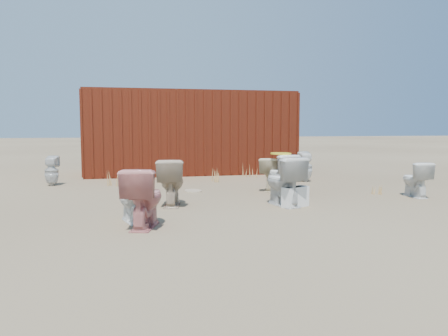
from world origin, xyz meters
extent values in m
plane|color=brown|center=(0.00, 0.00, 0.00)|extent=(100.00, 100.00, 0.00)
cube|color=#52130D|center=(0.00, 5.20, 1.20)|extent=(6.00, 2.40, 2.40)
imported|color=white|center=(-1.85, -1.52, 0.34)|extent=(0.54, 0.74, 0.68)
imported|color=#CF7B78|center=(-1.71, -1.91, 0.41)|extent=(0.69, 0.91, 0.83)
imported|color=silver|center=(0.75, -0.77, 0.43)|extent=(0.63, 0.92, 0.86)
imported|color=#611014|center=(1.29, 0.47, 0.41)|extent=(0.46, 0.46, 0.82)
imported|color=white|center=(3.60, -0.47, 0.35)|extent=(0.45, 0.71, 0.69)
imported|color=silver|center=(-3.60, 2.90, 0.35)|extent=(0.37, 0.37, 0.70)
imported|color=#C2AA8E|center=(-1.16, -0.32, 0.41)|extent=(0.60, 0.88, 0.82)
imported|color=beige|center=(1.14, 0.96, 0.36)|extent=(0.72, 0.81, 0.72)
imported|color=white|center=(1.18, 0.55, 0.41)|extent=(0.59, 0.87, 0.82)
imported|color=white|center=(2.49, 2.27, 0.38)|extent=(0.36, 0.36, 0.76)
ellipsoid|color=yellow|center=(1.18, 0.55, 0.83)|extent=(0.41, 0.52, 0.02)
cube|color=white|center=(0.90, -0.94, 0.17)|extent=(0.54, 0.40, 0.35)
ellipsoid|color=beige|center=(-1.52, 1.15, 0.01)|extent=(0.44, 0.54, 0.02)
ellipsoid|color=#BEAD8A|center=(-0.53, 1.25, 0.01)|extent=(0.42, 0.51, 0.02)
cone|color=#B18646|center=(-2.18, 2.54, 0.16)|extent=(0.36, 0.36, 0.32)
cone|color=#B18646|center=(0.34, 2.76, 0.16)|extent=(0.32, 0.32, 0.32)
cone|color=#B18646|center=(2.24, 3.15, 0.15)|extent=(0.36, 0.36, 0.31)
cone|color=#B18646|center=(-0.65, 3.20, 0.11)|extent=(0.30, 0.30, 0.22)
cone|color=#B18646|center=(1.40, 3.50, 0.17)|extent=(0.34, 0.34, 0.34)
cone|color=#B18646|center=(3.12, 0.02, 0.10)|extent=(0.28, 0.28, 0.21)
camera|label=1|loc=(-1.97, -7.88, 1.37)|focal=35.00mm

